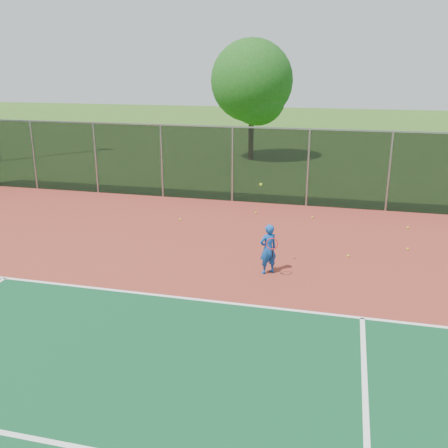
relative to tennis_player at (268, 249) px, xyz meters
name	(u,v)px	position (x,y,z in m)	size (l,w,h in m)	color
ground	(246,388)	(0.42, -5.00, -0.70)	(120.00, 120.00, 0.00)	#2E5919
court_apron	(265,330)	(0.42, -3.00, -0.69)	(30.00, 20.00, 0.02)	maroon
fence_back	(308,167)	(0.42, 7.00, 0.86)	(30.00, 0.06, 3.03)	black
tennis_player	(268,249)	(0.00, 0.00, 0.00)	(0.60, 0.69, 2.42)	#1147A2
practice_ball_0	(312,218)	(0.79, 5.31, -0.65)	(0.07, 0.07, 0.07)	#C2E01A
practice_ball_1	(408,249)	(3.82, 2.74, -0.65)	(0.07, 0.07, 0.07)	#C2E01A
practice_ball_2	(256,213)	(-1.31, 5.43, -0.65)	(0.07, 0.07, 0.07)	#C2E01A
practice_ball_3	(408,228)	(4.03, 4.90, -0.65)	(0.07, 0.07, 0.07)	#C2E01A
practice_ball_4	(180,219)	(-3.78, 3.95, -0.65)	(0.07, 0.07, 0.07)	#C2E01A
practice_ball_6	(348,256)	(2.09, 1.71, -0.65)	(0.07, 0.07, 0.07)	#C2E01A
tree_back_left	(253,85)	(-3.54, 16.38, 3.56)	(4.63, 4.63, 6.80)	#392415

